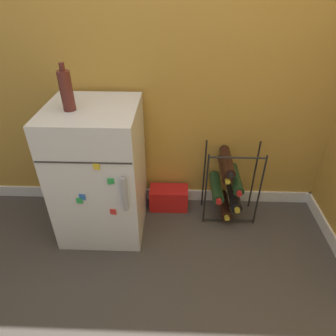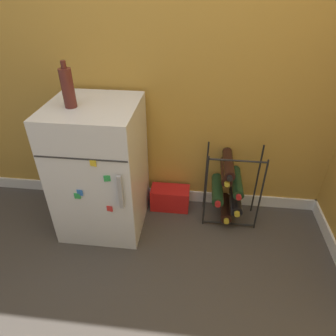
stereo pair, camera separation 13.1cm
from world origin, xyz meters
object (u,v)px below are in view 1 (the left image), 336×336
soda_box (169,198)px  fridge_top_bottle (66,90)px  mini_fridge (100,172)px  wine_rack (227,184)px

soda_box → fridge_top_bottle: (-0.53, -0.23, 0.90)m
mini_fridge → soda_box: size_ratio=3.11×
mini_fridge → wine_rack: mini_fridge is taller
soda_box → fridge_top_bottle: 1.07m
wine_rack → fridge_top_bottle: (-0.94, -0.16, 0.71)m
mini_fridge → soda_box: (0.43, 0.19, -0.35)m
wine_rack → soda_box: wine_rack is taller
wine_rack → soda_box: bearing=170.6°
soda_box → fridge_top_bottle: fridge_top_bottle is taller
fridge_top_bottle → mini_fridge: bearing=23.4°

